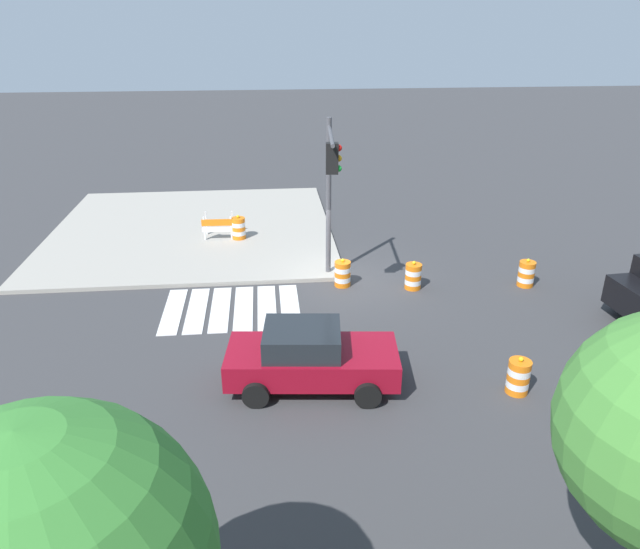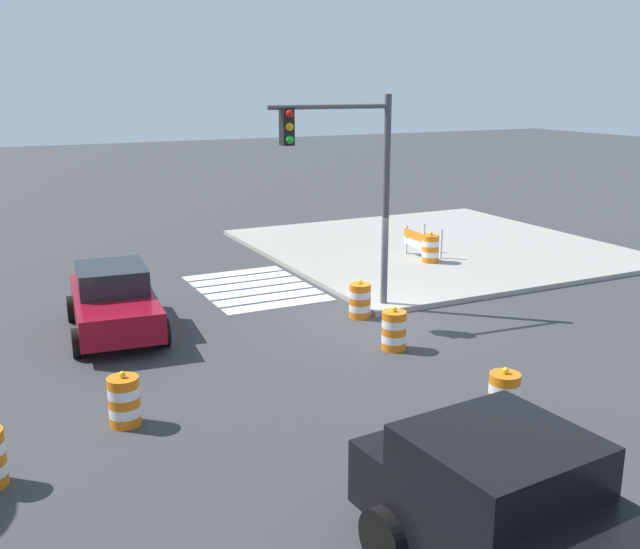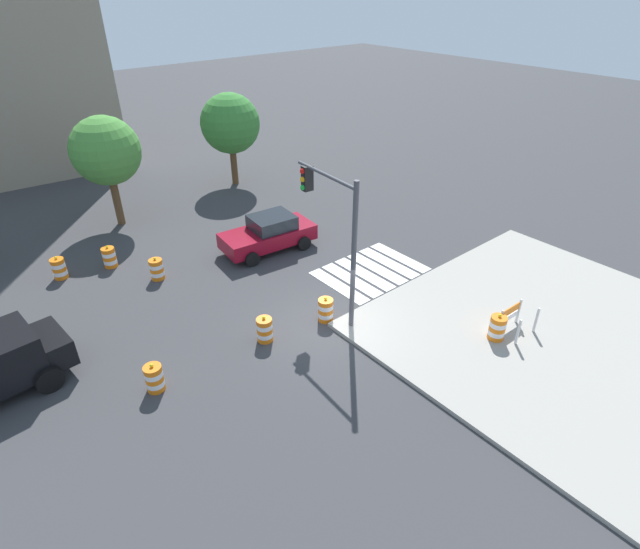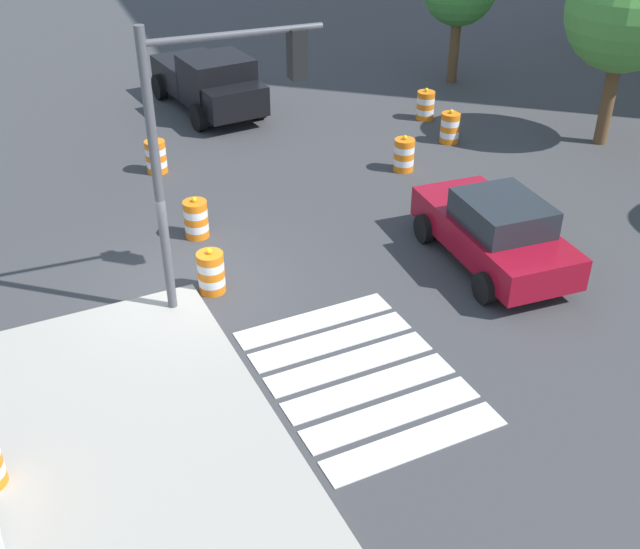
% 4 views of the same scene
% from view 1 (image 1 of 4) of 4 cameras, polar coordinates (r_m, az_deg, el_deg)
% --- Properties ---
extents(ground_plane, '(120.00, 120.00, 0.00)m').
position_cam_1_polar(ground_plane, '(21.14, 2.59, -0.63)').
color(ground_plane, '#38383A').
extents(sidewalk_corner, '(12.00, 12.00, 0.15)m').
position_cam_1_polar(sidewalk_corner, '(26.70, -12.15, 4.30)').
color(sidewalk_corner, '#9E998E').
rests_on(sidewalk_corner, ground).
extents(crosswalk_stripes, '(4.35, 3.20, 0.02)m').
position_cam_1_polar(crosswalk_stripes, '(19.36, -8.48, -3.26)').
color(crosswalk_stripes, silver).
rests_on(crosswalk_stripes, ground).
extents(sports_car, '(4.46, 2.47, 1.63)m').
position_cam_1_polar(sports_car, '(15.04, -0.98, -7.94)').
color(sports_car, maroon).
rests_on(sports_car, ground).
extents(traffic_barrel_near_corner, '(0.56, 0.56, 1.02)m').
position_cam_1_polar(traffic_barrel_near_corner, '(20.61, 2.18, 0.08)').
color(traffic_barrel_near_corner, orange).
rests_on(traffic_barrel_near_corner, ground).
extents(traffic_barrel_crosswalk_end, '(0.56, 0.56, 1.02)m').
position_cam_1_polar(traffic_barrel_crosswalk_end, '(20.64, 8.97, -0.18)').
color(traffic_barrel_crosswalk_end, orange).
rests_on(traffic_barrel_crosswalk_end, ground).
extents(traffic_barrel_median_near, '(0.56, 0.56, 1.02)m').
position_cam_1_polar(traffic_barrel_median_near, '(21.81, 19.27, 0.07)').
color(traffic_barrel_median_near, orange).
rests_on(traffic_barrel_median_near, ground).
extents(traffic_barrel_median_far, '(0.56, 0.56, 1.02)m').
position_cam_1_polar(traffic_barrel_median_far, '(15.74, 18.58, -9.32)').
color(traffic_barrel_median_far, orange).
rests_on(traffic_barrel_median_far, ground).
extents(traffic_barrel_lane_center, '(0.56, 0.56, 1.02)m').
position_cam_1_polar(traffic_barrel_lane_center, '(14.62, 26.38, -13.53)').
color(traffic_barrel_lane_center, orange).
rests_on(traffic_barrel_lane_center, ground).
extents(traffic_barrel_on_sidewalk, '(0.56, 0.56, 1.02)m').
position_cam_1_polar(traffic_barrel_on_sidewalk, '(24.86, -7.85, 4.45)').
color(traffic_barrel_on_sidewalk, orange).
rests_on(traffic_barrel_on_sidewalk, sidewalk_corner).
extents(construction_barricade, '(1.30, 0.82, 1.00)m').
position_cam_1_polar(construction_barricade, '(24.95, -9.81, 4.68)').
color(construction_barricade, silver).
rests_on(construction_barricade, sidewalk_corner).
extents(traffic_light_pole, '(0.49, 3.28, 5.50)m').
position_cam_1_polar(traffic_light_pole, '(19.26, 1.01, 9.28)').
color(traffic_light_pole, '#4C4C51').
rests_on(traffic_light_pole, sidewalk_corner).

